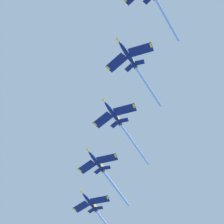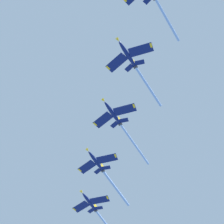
# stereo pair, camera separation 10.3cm
# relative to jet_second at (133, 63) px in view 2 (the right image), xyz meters

# --- Properties ---
(jet_second) EXTENTS (29.53, 19.80, 9.01)m
(jet_second) POSITION_rel_jet_second_xyz_m (0.00, 0.00, 0.00)
(jet_second) COLOR navy
(jet_third) EXTENTS (32.52, 21.13, 10.46)m
(jet_third) POSITION_rel_jet_second_xyz_m (-8.85, -24.23, -6.03)
(jet_third) COLOR navy
(jet_fourth) EXTENTS (31.92, 21.41, 10.38)m
(jet_fourth) POSITION_rel_jet_second_xyz_m (-16.96, -49.85, -11.21)
(jet_fourth) COLOR navy
(jet_fifth) EXTENTS (28.06, 19.75, 9.76)m
(jet_fifth) POSITION_rel_jet_second_xyz_m (-25.08, -72.05, -15.15)
(jet_fifth) COLOR navy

